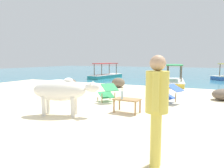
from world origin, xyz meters
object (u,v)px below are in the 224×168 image
bottle (122,95)px  deck_chair_near (108,92)px  boat_teal (106,75)px  low_bench_table (127,101)px  boat_yellow (174,81)px  person_standing (157,103)px  deck_chair_far (171,92)px  cow (61,91)px

bottle → deck_chair_near: (-1.10, 1.26, -0.15)m
deck_chair_near → boat_teal: 10.25m
bottle → deck_chair_near: 1.68m
deck_chair_near → boat_teal: boat_teal is taller
low_bench_table → bottle: 0.24m
boat_yellow → deck_chair_near: bearing=159.3°
boat_yellow → low_bench_table: bearing=170.1°
boat_teal → low_bench_table: bearing=38.9°
boat_teal → person_standing: bearing=38.7°
bottle → boat_yellow: (0.20, 7.75, -0.29)m
deck_chair_far → boat_yellow: 5.74m
low_bench_table → deck_chair_near: (-1.22, 1.16, 0.04)m
cow → boat_teal: size_ratio=0.50×
bottle → boat_teal: (-5.93, 10.30, -0.29)m
boat_yellow → bottle: bearing=169.2°
deck_chair_near → deck_chair_far: same height
person_standing → boat_teal: bearing=-68.1°
deck_chair_near → deck_chair_far: bearing=-120.4°
cow → person_standing: (3.08, -1.68, 0.25)m
deck_chair_far → boat_teal: boat_teal is taller
cow → deck_chair_near: cow is taller
bottle → deck_chair_far: bottle is taller
deck_chair_far → low_bench_table: bearing=85.5°
cow → boat_yellow: boat_yellow is taller
bottle → deck_chair_near: size_ratio=0.32×
person_standing → cow: bearing=-37.0°
cow → deck_chair_far: size_ratio=2.09×
person_standing → boat_yellow: person_standing is taller
boat_yellow → cow: bearing=160.1°
person_standing → low_bench_table: bearing=-69.1°
deck_chair_near → deck_chair_far: 2.28m
deck_chair_near → boat_teal: size_ratio=0.24×
deck_chair_far → boat_yellow: boat_yellow is taller
deck_chair_near → boat_teal: bearing=-23.3°
bottle → deck_chair_far: (1.02, 2.07, -0.15)m
bottle → person_standing: 3.14m
cow → deck_chair_near: bearing=61.6°
deck_chair_near → person_standing: person_standing is taller
low_bench_table → deck_chair_far: bearing=68.7°
cow → bottle: cow is taller
deck_chair_far → boat_yellow: bearing=-61.8°
person_standing → boat_teal: 15.01m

